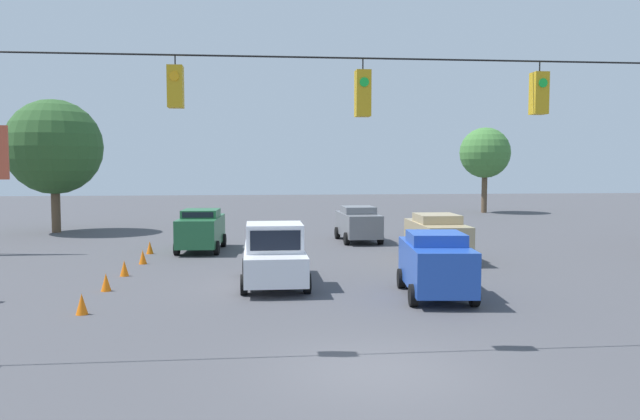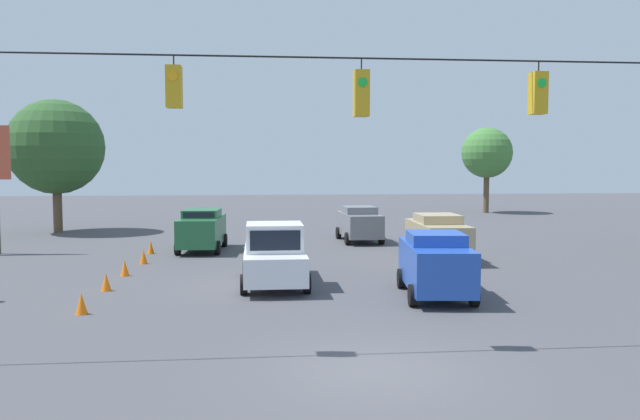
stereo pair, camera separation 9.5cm
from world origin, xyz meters
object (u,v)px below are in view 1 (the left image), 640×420
(overhead_signal_span, at_px, (364,147))
(sedan_blue_crossing_near, at_px, (436,263))
(sedan_green_withflow_far, at_px, (201,229))
(sedan_tan_oncoming_far, at_px, (437,236))
(traffic_cone_nearest, at_px, (82,304))
(traffic_cone_second, at_px, (106,282))
(tree_horizon_left, at_px, (485,153))
(pickup_truck_white_withflow_mid, at_px, (274,256))
(traffic_cone_fifth, at_px, (150,247))
(traffic_cone_fourth, at_px, (143,257))
(sedan_grey_oncoming_deep, at_px, (358,223))
(traffic_cone_third, at_px, (124,268))
(tree_horizon_right, at_px, (54,147))

(overhead_signal_span, xyz_separation_m, sedan_blue_crossing_near, (-3.09, -4.87, -3.41))
(sedan_green_withflow_far, bearing_deg, sedan_tan_oncoming_far, 159.73)
(traffic_cone_nearest, xyz_separation_m, traffic_cone_second, (0.09, -3.13, 0.00))
(traffic_cone_nearest, bearing_deg, tree_horizon_left, -125.61)
(pickup_truck_white_withflow_mid, distance_m, traffic_cone_second, 5.45)
(sedan_blue_crossing_near, height_order, traffic_cone_fifth, sedan_blue_crossing_near)
(overhead_signal_span, relative_size, traffic_cone_fourth, 41.60)
(sedan_blue_crossing_near, distance_m, tree_horizon_left, 34.66)
(sedan_grey_oncoming_deep, bearing_deg, traffic_cone_second, 49.44)
(sedan_grey_oncoming_deep, xyz_separation_m, traffic_cone_second, (10.10, 11.80, -0.67))
(sedan_grey_oncoming_deep, distance_m, traffic_cone_third, 13.62)
(traffic_cone_nearest, distance_m, traffic_cone_second, 3.13)
(pickup_truck_white_withflow_mid, relative_size, traffic_cone_third, 8.93)
(tree_horizon_left, relative_size, tree_horizon_right, 0.90)
(pickup_truck_white_withflow_mid, xyz_separation_m, traffic_cone_fifth, (5.39, -7.82, -0.69))
(overhead_signal_span, relative_size, traffic_cone_second, 41.60)
(sedan_tan_oncoming_far, distance_m, tree_horizon_right, 23.48)
(traffic_cone_fourth, bearing_deg, tree_horizon_left, -133.90)
(traffic_cone_second, height_order, traffic_cone_third, same)
(sedan_grey_oncoming_deep, relative_size, traffic_cone_second, 7.21)
(traffic_cone_third, distance_m, tree_horizon_left, 36.32)
(overhead_signal_span, xyz_separation_m, sedan_tan_oncoming_far, (-5.26, -12.08, -3.42))
(sedan_grey_oncoming_deep, bearing_deg, tree_horizon_left, -127.03)
(traffic_cone_fifth, bearing_deg, tree_horizon_right, -53.82)
(overhead_signal_span, distance_m, sedan_green_withflow_far, 16.93)
(traffic_cone_fourth, bearing_deg, overhead_signal_span, 119.77)
(traffic_cone_second, relative_size, tree_horizon_left, 0.08)
(sedan_green_withflow_far, distance_m, traffic_cone_fifth, 2.47)
(tree_horizon_left, bearing_deg, overhead_signal_span, 65.66)
(sedan_green_withflow_far, relative_size, tree_horizon_left, 0.62)
(tree_horizon_right, bearing_deg, sedan_green_withflow_far, 136.34)
(traffic_cone_nearest, bearing_deg, tree_horizon_right, -71.35)
(traffic_cone_second, distance_m, traffic_cone_third, 2.67)
(overhead_signal_span, distance_m, tree_horizon_left, 40.15)
(overhead_signal_span, relative_size, tree_horizon_right, 3.06)
(sedan_green_withflow_far, height_order, tree_horizon_right, tree_horizon_right)
(sedan_green_withflow_far, distance_m, tree_horizon_right, 13.39)
(sedan_green_withflow_far, height_order, tree_horizon_left, tree_horizon_left)
(traffic_cone_second, distance_m, traffic_cone_fourth, 5.41)
(sedan_tan_oncoming_far, distance_m, traffic_cone_fourth, 12.23)
(overhead_signal_span, relative_size, traffic_cone_third, 41.60)
(sedan_tan_oncoming_far, height_order, traffic_cone_third, sedan_tan_oncoming_far)
(sedan_grey_oncoming_deep, bearing_deg, overhead_signal_span, 80.96)
(pickup_truck_white_withflow_mid, bearing_deg, tree_horizon_right, -54.53)
(traffic_cone_second, height_order, tree_horizon_left, tree_horizon_left)
(sedan_blue_crossing_near, bearing_deg, traffic_cone_second, -10.38)
(pickup_truck_white_withflow_mid, relative_size, traffic_cone_fourth, 8.93)
(traffic_cone_second, bearing_deg, tree_horizon_right, -68.62)
(traffic_cone_fourth, distance_m, tree_horizon_right, 15.19)
(traffic_cone_fifth, relative_size, tree_horizon_right, 0.07)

